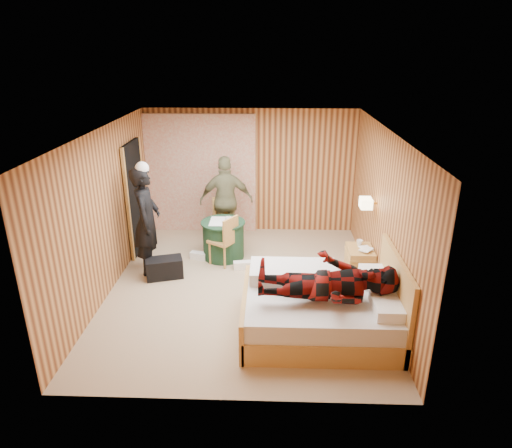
{
  "coord_description": "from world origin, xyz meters",
  "views": [
    {
      "loc": [
        0.43,
        -6.43,
        3.62
      ],
      "look_at": [
        0.19,
        0.12,
        1.05
      ],
      "focal_mm": 32.0,
      "sensor_mm": 36.0,
      "label": 1
    }
  ],
  "objects_px": {
    "chair_far": "(225,217)",
    "chair_near": "(226,237)",
    "duffel_bag": "(164,268)",
    "nightstand": "(359,264)",
    "woman_standing": "(147,221)",
    "bed": "(322,309)",
    "man_on_bed": "(328,272)",
    "wall_lamp": "(366,203)",
    "man_at_table": "(226,201)",
    "round_table": "(223,239)"
  },
  "relations": [
    {
      "from": "chair_far",
      "to": "duffel_bag",
      "type": "xyz_separation_m",
      "value": [
        -0.88,
        -1.44,
        -0.37
      ]
    },
    {
      "from": "wall_lamp",
      "to": "woman_standing",
      "type": "height_order",
      "value": "woman_standing"
    },
    {
      "from": "chair_far",
      "to": "chair_near",
      "type": "height_order",
      "value": "chair_far"
    },
    {
      "from": "chair_near",
      "to": "duffel_bag",
      "type": "xyz_separation_m",
      "value": [
        -0.99,
        -0.52,
        -0.35
      ]
    },
    {
      "from": "duffel_bag",
      "to": "man_on_bed",
      "type": "distance_m",
      "value": 3.09
    },
    {
      "from": "chair_far",
      "to": "woman_standing",
      "type": "distance_m",
      "value": 1.72
    },
    {
      "from": "bed",
      "to": "duffel_bag",
      "type": "xyz_separation_m",
      "value": [
        -2.46,
        1.41,
        -0.15
      ]
    },
    {
      "from": "man_at_table",
      "to": "duffel_bag",
      "type": "bearing_deg",
      "value": 52.75
    },
    {
      "from": "round_table",
      "to": "man_at_table",
      "type": "relative_size",
      "value": 0.46
    },
    {
      "from": "chair_near",
      "to": "man_on_bed",
      "type": "relative_size",
      "value": 0.51
    },
    {
      "from": "nightstand",
      "to": "woman_standing",
      "type": "relative_size",
      "value": 0.32
    },
    {
      "from": "duffel_bag",
      "to": "woman_standing",
      "type": "height_order",
      "value": "woman_standing"
    },
    {
      "from": "nightstand",
      "to": "chair_near",
      "type": "relative_size",
      "value": 0.65
    },
    {
      "from": "round_table",
      "to": "duffel_bag",
      "type": "relative_size",
      "value": 1.33
    },
    {
      "from": "nightstand",
      "to": "duffel_bag",
      "type": "xyz_separation_m",
      "value": [
        -3.22,
        -0.04,
        -0.12
      ]
    },
    {
      "from": "duffel_bag",
      "to": "man_at_table",
      "type": "xyz_separation_m",
      "value": [
        0.91,
        1.48,
        0.69
      ]
    },
    {
      "from": "man_on_bed",
      "to": "chair_near",
      "type": "bearing_deg",
      "value": 124.78
    },
    {
      "from": "nightstand",
      "to": "chair_near",
      "type": "bearing_deg",
      "value": 167.7
    },
    {
      "from": "chair_far",
      "to": "duffel_bag",
      "type": "distance_m",
      "value": 1.73
    },
    {
      "from": "wall_lamp",
      "to": "bed",
      "type": "bearing_deg",
      "value": -117.18
    },
    {
      "from": "man_on_bed",
      "to": "bed",
      "type": "bearing_deg",
      "value": 96.81
    },
    {
      "from": "nightstand",
      "to": "man_on_bed",
      "type": "distance_m",
      "value": 1.96
    },
    {
      "from": "duffel_bag",
      "to": "bed",
      "type": "bearing_deg",
      "value": -46.91
    },
    {
      "from": "round_table",
      "to": "woman_standing",
      "type": "bearing_deg",
      "value": -154.36
    },
    {
      "from": "wall_lamp",
      "to": "man_on_bed",
      "type": "distance_m",
      "value": 1.97
    },
    {
      "from": "round_table",
      "to": "man_on_bed",
      "type": "height_order",
      "value": "man_on_bed"
    },
    {
      "from": "woman_standing",
      "to": "man_at_table",
      "type": "bearing_deg",
      "value": -47.49
    },
    {
      "from": "chair_far",
      "to": "duffel_bag",
      "type": "relative_size",
      "value": 1.56
    },
    {
      "from": "nightstand",
      "to": "round_table",
      "type": "distance_m",
      "value": 2.44
    },
    {
      "from": "round_table",
      "to": "chair_far",
      "type": "relative_size",
      "value": 0.85
    },
    {
      "from": "bed",
      "to": "nightstand",
      "type": "height_order",
      "value": "bed"
    },
    {
      "from": "chair_far",
      "to": "woman_standing",
      "type": "relative_size",
      "value": 0.51
    },
    {
      "from": "bed",
      "to": "man_at_table",
      "type": "height_order",
      "value": "man_at_table"
    },
    {
      "from": "round_table",
      "to": "woman_standing",
      "type": "height_order",
      "value": "woman_standing"
    },
    {
      "from": "chair_far",
      "to": "chair_near",
      "type": "xyz_separation_m",
      "value": [
        0.11,
        -0.92,
        -0.02
      ]
    },
    {
      "from": "woman_standing",
      "to": "bed",
      "type": "bearing_deg",
      "value": -124.36
    },
    {
      "from": "chair_near",
      "to": "man_on_bed",
      "type": "height_order",
      "value": "man_on_bed"
    },
    {
      "from": "wall_lamp",
      "to": "bed",
      "type": "xyz_separation_m",
      "value": [
        -0.8,
        -1.56,
        -0.98
      ]
    },
    {
      "from": "chair_near",
      "to": "wall_lamp",
      "type": "bearing_deg",
      "value": 112.53
    },
    {
      "from": "nightstand",
      "to": "man_on_bed",
      "type": "xyz_separation_m",
      "value": [
        -0.73,
        -1.68,
        0.69
      ]
    },
    {
      "from": "bed",
      "to": "duffel_bag",
      "type": "distance_m",
      "value": 2.84
    },
    {
      "from": "round_table",
      "to": "chair_near",
      "type": "xyz_separation_m",
      "value": [
        0.08,
        -0.29,
        0.17
      ]
    },
    {
      "from": "wall_lamp",
      "to": "woman_standing",
      "type": "relative_size",
      "value": 0.14
    },
    {
      "from": "bed",
      "to": "chair_far",
      "type": "xyz_separation_m",
      "value": [
        -1.59,
        2.86,
        0.22
      ]
    },
    {
      "from": "bed",
      "to": "round_table",
      "type": "height_order",
      "value": "bed"
    },
    {
      "from": "chair_near",
      "to": "woman_standing",
      "type": "height_order",
      "value": "woman_standing"
    },
    {
      "from": "bed",
      "to": "man_on_bed",
      "type": "xyz_separation_m",
      "value": [
        0.03,
        -0.23,
        0.66
      ]
    },
    {
      "from": "chair_near",
      "to": "man_at_table",
      "type": "bearing_deg",
      "value": -143.32
    },
    {
      "from": "woman_standing",
      "to": "duffel_bag",
      "type": "bearing_deg",
      "value": -133.0
    },
    {
      "from": "chair_near",
      "to": "duffel_bag",
      "type": "distance_m",
      "value": 1.17
    }
  ]
}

